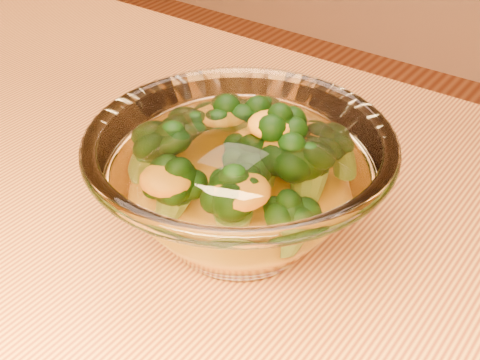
# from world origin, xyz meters

# --- Properties ---
(table) EXTENTS (1.20, 0.80, 0.75)m
(table) POSITION_xyz_m (0.00, 0.00, 0.65)
(table) COLOR gold
(table) RESTS_ON ground
(glass_bowl) EXTENTS (0.25, 0.25, 0.11)m
(glass_bowl) POSITION_xyz_m (0.08, 0.04, 0.81)
(glass_bowl) COLOR white
(glass_bowl) RESTS_ON table
(cheese_sauce) EXTENTS (0.13, 0.13, 0.04)m
(cheese_sauce) POSITION_xyz_m (0.08, 0.04, 0.78)
(cheese_sauce) COLOR #FFA315
(cheese_sauce) RESTS_ON glass_bowl
(broccoli_heap) EXTENTS (0.16, 0.16, 0.08)m
(broccoli_heap) POSITION_xyz_m (0.07, 0.05, 0.82)
(broccoli_heap) COLOR black
(broccoli_heap) RESTS_ON cheese_sauce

